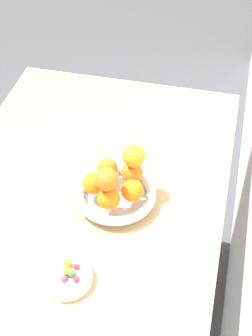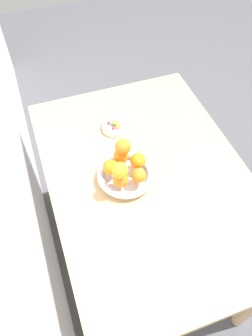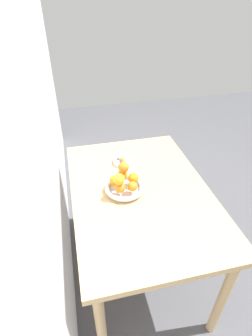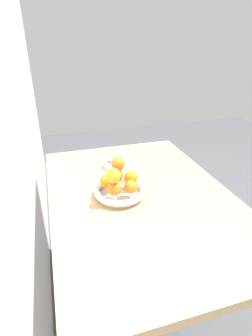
{
  "view_description": "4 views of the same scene",
  "coord_description": "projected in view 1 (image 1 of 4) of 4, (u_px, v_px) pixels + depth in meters",
  "views": [
    {
      "loc": [
        0.92,
        0.33,
        1.76
      ],
      "look_at": [
        0.01,
        0.12,
        0.87
      ],
      "focal_mm": 55.0,
      "sensor_mm": 36.0,
      "label": 1
    },
    {
      "loc": [
        -0.68,
        0.33,
        1.76
      ],
      "look_at": [
        -0.01,
        0.1,
        0.84
      ],
      "focal_mm": 35.0,
      "sensor_mm": 36.0,
      "label": 2
    },
    {
      "loc": [
        -1.06,
        0.33,
        1.7
      ],
      "look_at": [
        0.05,
        0.07,
        0.87
      ],
      "focal_mm": 28.0,
      "sensor_mm": 36.0,
      "label": 3
    },
    {
      "loc": [
        -0.89,
        0.33,
        1.35
      ],
      "look_at": [
        0.05,
        0.05,
        0.85
      ],
      "focal_mm": 28.0,
      "sensor_mm": 36.0,
      "label": 4
    }
  ],
  "objects": [
    {
      "name": "candy_ball_3",
      "position": [
        77.0,
        266.0,
        1.19
      ],
      "size": [
        0.01,
        0.01,
        0.01
      ],
      "primitive_type": "sphere",
      "color": "#C6384C",
      "rests_on": "candy_dish"
    },
    {
      "name": "candy_ball_4",
      "position": [
        67.0,
        271.0,
        1.18
      ],
      "size": [
        0.02,
        0.02,
        0.02
      ],
      "primitive_type": "sphere",
      "color": "gold",
      "rests_on": "candy_dish"
    },
    {
      "name": "orange_2",
      "position": [
        108.0,
        168.0,
        1.38
      ],
      "size": [
        0.06,
        0.06,
        0.06
      ],
      "primitive_type": "sphere",
      "color": "orange",
      "rests_on": "fruit_bowl"
    },
    {
      "name": "candy_ball_2",
      "position": [
        72.0,
        273.0,
        1.18
      ],
      "size": [
        0.02,
        0.02,
        0.02
      ],
      "primitive_type": "sphere",
      "color": "#4C9947",
      "rests_on": "candy_dish"
    },
    {
      "name": "orange_1",
      "position": [
        132.0,
        173.0,
        1.36
      ],
      "size": [
        0.06,
        0.06,
        0.06
      ],
      "primitive_type": "sphere",
      "color": "orange",
      "rests_on": "fruit_bowl"
    },
    {
      "name": "dining_table",
      "position": [
        87.0,
        213.0,
        1.47
      ],
      "size": [
        1.1,
        0.76,
        0.74
      ],
      "color": "tan",
      "rests_on": "ground_plane"
    },
    {
      "name": "orange_3",
      "position": [
        94.0,
        183.0,
        1.33
      ],
      "size": [
        0.06,
        0.06,
        0.06
      ],
      "primitive_type": "sphere",
      "color": "orange",
      "rests_on": "fruit_bowl"
    },
    {
      "name": "candy_dish",
      "position": [
        66.0,
        277.0,
        1.19
      ],
      "size": [
        0.12,
        0.12,
        0.02
      ],
      "primitive_type": "cylinder",
      "color": "silver",
      "rests_on": "dining_table"
    },
    {
      "name": "candy_ball_5",
      "position": [
        76.0,
        279.0,
        1.17
      ],
      "size": [
        0.01,
        0.01,
        0.01
      ],
      "primitive_type": "sphere",
      "color": "#C6384C",
      "rests_on": "candy_dish"
    },
    {
      "name": "candy_ball_0",
      "position": [
        68.0,
        263.0,
        1.2
      ],
      "size": [
        0.02,
        0.02,
        0.02
      ],
      "primitive_type": "sphere",
      "color": "gold",
      "rests_on": "candy_dish"
    },
    {
      "name": "fruit_bowl",
      "position": [
        116.0,
        195.0,
        1.37
      ],
      "size": [
        0.22,
        0.22,
        0.04
      ],
      "color": "silver",
      "rests_on": "dining_table"
    },
    {
      "name": "orange_6",
      "position": [
        107.0,
        179.0,
        1.26
      ],
      "size": [
        0.06,
        0.06,
        0.06
      ],
      "primitive_type": "sphere",
      "color": "orange",
      "rests_on": "orange_4"
    },
    {
      "name": "candy_ball_1",
      "position": [
        67.0,
        265.0,
        1.2
      ],
      "size": [
        0.01,
        0.01,
        0.01
      ],
      "primitive_type": "sphere",
      "color": "#472819",
      "rests_on": "candy_dish"
    },
    {
      "name": "ground_plane",
      "position": [
        96.0,
        329.0,
        1.92
      ],
      "size": [
        6.0,
        6.0,
        0.0
      ],
      "primitive_type": "plane",
      "color": "#4C4C51"
    },
    {
      "name": "orange_4",
      "position": [
        109.0,
        198.0,
        1.29
      ],
      "size": [
        0.06,
        0.06,
        0.06
      ],
      "primitive_type": "sphere",
      "color": "orange",
      "rests_on": "fruit_bowl"
    },
    {
      "name": "orange_5",
      "position": [
        134.0,
        156.0,
        1.32
      ],
      "size": [
        0.06,
        0.06,
        0.06
      ],
      "primitive_type": "sphere",
      "color": "orange",
      "rests_on": "orange_1"
    },
    {
      "name": "orange_0",
      "position": [
        132.0,
        191.0,
        1.31
      ],
      "size": [
        0.06,
        0.06,
        0.06
      ],
      "primitive_type": "sphere",
      "color": "orange",
      "rests_on": "fruit_bowl"
    },
    {
      "name": "candy_ball_6",
      "position": [
        64.0,
        278.0,
        1.17
      ],
      "size": [
        0.02,
        0.02,
        0.02
      ],
      "primitive_type": "sphere",
      "color": "#8C4C99",
      "rests_on": "candy_dish"
    }
  ]
}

